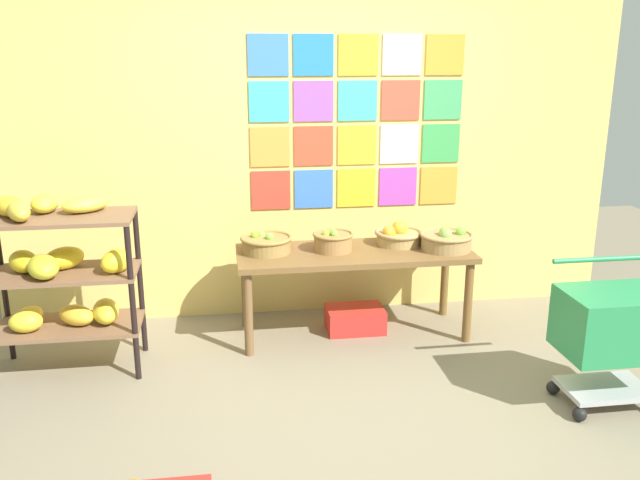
{
  "coord_description": "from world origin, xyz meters",
  "views": [
    {
      "loc": [
        -0.67,
        -3.29,
        1.99
      ],
      "look_at": [
        -0.06,
        0.9,
        0.78
      ],
      "focal_mm": 37.64,
      "sensor_mm": 36.0,
      "label": 1
    }
  ],
  "objects_px": {
    "fruit_basket_left": "(333,241)",
    "produce_crate_under_table": "(355,319)",
    "banana_shelf_unit": "(59,268)",
    "fruit_basket_back_right": "(266,243)",
    "fruit_basket_back_left": "(398,235)",
    "display_table": "(354,261)",
    "shopping_cart": "(613,328)",
    "fruit_basket_centre": "(446,240)"
  },
  "relations": [
    {
      "from": "fruit_basket_left",
      "to": "produce_crate_under_table",
      "type": "height_order",
      "value": "fruit_basket_left"
    },
    {
      "from": "banana_shelf_unit",
      "to": "fruit_basket_back_right",
      "type": "relative_size",
      "value": 3.14
    },
    {
      "from": "fruit_basket_back_left",
      "to": "produce_crate_under_table",
      "type": "xyz_separation_m",
      "value": [
        -0.32,
        -0.07,
        -0.61
      ]
    },
    {
      "from": "display_table",
      "to": "shopping_cart",
      "type": "height_order",
      "value": "shopping_cart"
    },
    {
      "from": "fruit_basket_left",
      "to": "shopping_cart",
      "type": "xyz_separation_m",
      "value": [
        1.4,
        -1.23,
        -0.22
      ]
    },
    {
      "from": "banana_shelf_unit",
      "to": "fruit_basket_centre",
      "type": "relative_size",
      "value": 3.03
    },
    {
      "from": "banana_shelf_unit",
      "to": "display_table",
      "type": "distance_m",
      "value": 1.95
    },
    {
      "from": "fruit_basket_centre",
      "to": "shopping_cart",
      "type": "xyz_separation_m",
      "value": [
        0.6,
        -1.14,
        -0.22
      ]
    },
    {
      "from": "fruit_basket_back_right",
      "to": "produce_crate_under_table",
      "type": "relative_size",
      "value": 0.88
    },
    {
      "from": "fruit_basket_centre",
      "to": "fruit_basket_back_right",
      "type": "distance_m",
      "value": 1.27
    },
    {
      "from": "produce_crate_under_table",
      "to": "shopping_cart",
      "type": "xyz_separation_m",
      "value": [
        1.23,
        -1.25,
        0.39
      ]
    },
    {
      "from": "fruit_basket_left",
      "to": "shopping_cart",
      "type": "relative_size",
      "value": 0.35
    },
    {
      "from": "banana_shelf_unit",
      "to": "shopping_cart",
      "type": "relative_size",
      "value": 1.38
    },
    {
      "from": "display_table",
      "to": "fruit_basket_back_right",
      "type": "height_order",
      "value": "fruit_basket_back_right"
    },
    {
      "from": "banana_shelf_unit",
      "to": "fruit_basket_centre",
      "type": "distance_m",
      "value": 2.58
    },
    {
      "from": "fruit_basket_left",
      "to": "fruit_basket_centre",
      "type": "distance_m",
      "value": 0.8
    },
    {
      "from": "fruit_basket_back_right",
      "to": "shopping_cart",
      "type": "xyz_separation_m",
      "value": [
        1.86,
        -1.26,
        -0.21
      ]
    },
    {
      "from": "fruit_basket_left",
      "to": "produce_crate_under_table",
      "type": "distance_m",
      "value": 0.64
    },
    {
      "from": "banana_shelf_unit",
      "to": "fruit_basket_left",
      "type": "distance_m",
      "value": 1.8
    },
    {
      "from": "display_table",
      "to": "fruit_basket_back_left",
      "type": "bearing_deg",
      "value": 19.24
    },
    {
      "from": "produce_crate_under_table",
      "to": "fruit_basket_left",
      "type": "bearing_deg",
      "value": -171.56
    },
    {
      "from": "produce_crate_under_table",
      "to": "fruit_basket_back_right",
      "type": "bearing_deg",
      "value": 179.03
    },
    {
      "from": "fruit_basket_back_left",
      "to": "shopping_cart",
      "type": "xyz_separation_m",
      "value": [
        0.9,
        -1.32,
        -0.22
      ]
    },
    {
      "from": "banana_shelf_unit",
      "to": "fruit_basket_left",
      "type": "relative_size",
      "value": 3.95
    },
    {
      "from": "banana_shelf_unit",
      "to": "fruit_basket_left",
      "type": "height_order",
      "value": "banana_shelf_unit"
    },
    {
      "from": "banana_shelf_unit",
      "to": "produce_crate_under_table",
      "type": "xyz_separation_m",
      "value": [
        1.94,
        0.33,
        -0.6
      ]
    },
    {
      "from": "shopping_cart",
      "to": "banana_shelf_unit",
      "type": "bearing_deg",
      "value": 172.66
    },
    {
      "from": "fruit_basket_back_right",
      "to": "fruit_basket_left",
      "type": "bearing_deg",
      "value": -4.46
    },
    {
      "from": "fruit_basket_back_right",
      "to": "produce_crate_under_table",
      "type": "distance_m",
      "value": 0.88
    },
    {
      "from": "fruit_basket_back_left",
      "to": "fruit_basket_centre",
      "type": "distance_m",
      "value": 0.35
    },
    {
      "from": "fruit_basket_back_left",
      "to": "fruit_basket_back_right",
      "type": "height_order",
      "value": "fruit_basket_back_left"
    },
    {
      "from": "display_table",
      "to": "fruit_basket_back_right",
      "type": "distance_m",
      "value": 0.63
    },
    {
      "from": "fruit_basket_back_left",
      "to": "fruit_basket_back_right",
      "type": "xyz_separation_m",
      "value": [
        -0.96,
        -0.06,
        -0.01
      ]
    },
    {
      "from": "fruit_basket_back_left",
      "to": "produce_crate_under_table",
      "type": "distance_m",
      "value": 0.69
    },
    {
      "from": "fruit_basket_centre",
      "to": "shopping_cart",
      "type": "bearing_deg",
      "value": -62.32
    },
    {
      "from": "fruit_basket_back_right",
      "to": "banana_shelf_unit",
      "type": "bearing_deg",
      "value": -165.23
    },
    {
      "from": "fruit_basket_centre",
      "to": "banana_shelf_unit",
      "type": "bearing_deg",
      "value": -175.0
    },
    {
      "from": "display_table",
      "to": "produce_crate_under_table",
      "type": "xyz_separation_m",
      "value": [
        0.02,
        0.05,
        -0.47
      ]
    },
    {
      "from": "fruit_basket_centre",
      "to": "fruit_basket_left",
      "type": "bearing_deg",
      "value": 174.01
    },
    {
      "from": "fruit_basket_left",
      "to": "display_table",
      "type": "bearing_deg",
      "value": -8.99
    },
    {
      "from": "fruit_basket_back_right",
      "to": "shopping_cart",
      "type": "distance_m",
      "value": 2.26
    },
    {
      "from": "display_table",
      "to": "fruit_basket_centre",
      "type": "bearing_deg",
      "value": -5.29
    }
  ]
}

